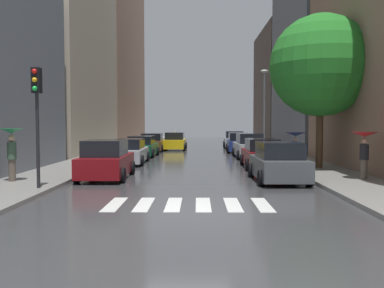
% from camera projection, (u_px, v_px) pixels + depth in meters
% --- Properties ---
extents(ground_plane, '(28.00, 72.00, 0.04)m').
position_uv_depth(ground_plane, '(194.00, 152.00, 35.33)').
color(ground_plane, '#3B3B3E').
extents(sidewalk_left, '(3.00, 72.00, 0.15)m').
position_uv_depth(sidewalk_left, '(120.00, 151.00, 35.42)').
color(sidewalk_left, gray).
rests_on(sidewalk_left, ground).
extents(sidewalk_right, '(3.00, 72.00, 0.15)m').
position_uv_depth(sidewalk_right, '(270.00, 151.00, 35.24)').
color(sidewalk_right, gray).
rests_on(sidewalk_right, ground).
extents(crosswalk_stripes, '(4.95, 2.20, 0.01)m').
position_uv_depth(crosswalk_stripes, '(188.00, 204.00, 12.43)').
color(crosswalk_stripes, silver).
rests_on(crosswalk_stripes, ground).
extents(building_left_far, '(6.00, 21.68, 23.61)m').
position_uv_depth(building_left_far, '(110.00, 51.00, 52.72)').
color(building_left_far, '#8C6B56').
rests_on(building_left_far, ground).
extents(building_right_mid, '(6.00, 13.48, 21.77)m').
position_uv_depth(building_right_mid, '(321.00, 27.00, 35.55)').
color(building_right_mid, slate).
rests_on(building_right_mid, ground).
extents(building_right_far, '(6.00, 13.38, 13.64)m').
position_uv_depth(building_right_far, '(286.00, 87.00, 49.63)').
color(building_right_far, '#564C47').
rests_on(building_right_far, ground).
extents(parked_car_left_nearest, '(2.16, 4.25, 1.74)m').
position_uv_depth(parked_car_left_nearest, '(106.00, 161.00, 18.26)').
color(parked_car_left_nearest, maroon).
rests_on(parked_car_left_nearest, ground).
extents(parked_car_left_second, '(2.04, 4.58, 1.53)m').
position_uv_depth(parked_car_left_second, '(130.00, 152.00, 24.90)').
color(parked_car_left_second, '#B2B7BF').
rests_on(parked_car_left_second, ground).
extents(parked_car_left_third, '(2.28, 4.11, 1.53)m').
position_uv_depth(parked_car_left_third, '(142.00, 147.00, 30.19)').
color(parked_car_left_third, '#0C4C2D').
rests_on(parked_car_left_third, ground).
extents(parked_car_left_fourth, '(2.16, 4.76, 1.59)m').
position_uv_depth(parked_car_left_fourth, '(152.00, 143.00, 36.40)').
color(parked_car_left_fourth, brown).
rests_on(parked_car_left_fourth, ground).
extents(parked_car_right_nearest, '(2.19, 4.10, 1.69)m').
position_uv_depth(parked_car_right_nearest, '(279.00, 163.00, 17.32)').
color(parked_car_right_nearest, '#474C51').
rests_on(parked_car_right_nearest, ground).
extents(parked_car_right_second, '(2.08, 4.36, 1.63)m').
position_uv_depth(parked_car_right_second, '(261.00, 154.00, 22.57)').
color(parked_car_right_second, maroon).
rests_on(parked_car_right_second, ground).
extents(parked_car_right_third, '(2.09, 4.61, 1.76)m').
position_uv_depth(parked_car_right_third, '(249.00, 146.00, 29.05)').
color(parked_car_right_third, '#B2B7BF').
rests_on(parked_car_right_third, ground).
extents(parked_car_right_fourth, '(2.22, 4.69, 1.66)m').
position_uv_depth(parked_car_right_fourth, '(239.00, 143.00, 35.08)').
color(parked_car_right_fourth, navy).
rests_on(parked_car_right_fourth, ground).
extents(parked_car_right_fifth, '(2.26, 4.22, 1.67)m').
position_uv_depth(parked_car_right_fifth, '(234.00, 140.00, 41.25)').
color(parked_car_right_fifth, '#B2B7BF').
rests_on(parked_car_right_fifth, ground).
extents(taxi_midroad, '(2.14, 4.39, 1.81)m').
position_uv_depth(taxi_midroad, '(175.00, 142.00, 37.87)').
color(taxi_midroad, yellow).
rests_on(taxi_midroad, ground).
extents(pedestrian_foreground, '(1.09, 1.09, 1.96)m').
position_uv_depth(pedestrian_foreground, '(364.00, 144.00, 16.94)').
color(pedestrian_foreground, brown).
rests_on(pedestrian_foreground, sidewalk_right).
extents(pedestrian_near_tree, '(1.09, 1.09, 1.85)m').
position_uv_depth(pedestrian_near_tree, '(295.00, 141.00, 21.45)').
color(pedestrian_near_tree, '#38513D').
rests_on(pedestrian_near_tree, sidewalk_right).
extents(pedestrian_by_kerb, '(0.93, 0.93, 2.12)m').
position_uv_depth(pedestrian_by_kerb, '(12.00, 144.00, 16.36)').
color(pedestrian_by_kerb, brown).
rests_on(pedestrian_by_kerb, sidewalk_left).
extents(street_tree_right, '(5.25, 5.25, 7.92)m').
position_uv_depth(street_tree_right, '(321.00, 66.00, 21.04)').
color(street_tree_right, '#513823').
rests_on(street_tree_right, sidewalk_right).
extents(traffic_light_left_corner, '(0.30, 0.42, 4.30)m').
position_uv_depth(traffic_light_left_corner, '(37.00, 101.00, 14.51)').
color(traffic_light_left_corner, black).
rests_on(traffic_light_left_corner, sidewalk_left).
extents(lamp_post_right, '(0.60, 0.28, 6.55)m').
position_uv_depth(lamp_post_right, '(264.00, 105.00, 32.31)').
color(lamp_post_right, '#595B60').
rests_on(lamp_post_right, sidewalk_right).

